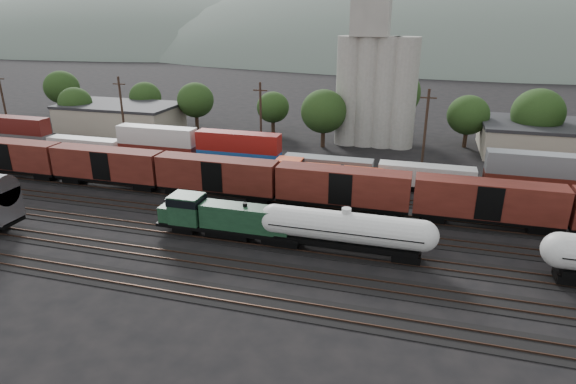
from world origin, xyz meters
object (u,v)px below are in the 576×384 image
(green_locomotive, at_px, (221,217))
(tank_car_a, at_px, (346,229))
(orange_locomotive, at_px, (320,177))
(grain_silo, at_px, (375,79))

(green_locomotive, xyz_separation_m, tank_car_a, (12.67, 0.00, 0.32))
(tank_car_a, height_order, orange_locomotive, tank_car_a)
(tank_car_a, distance_m, orange_locomotive, 16.06)
(green_locomotive, xyz_separation_m, orange_locomotive, (6.93, 15.00, 0.01))
(tank_car_a, bearing_deg, green_locomotive, -180.00)
(tank_car_a, xyz_separation_m, grain_silo, (-2.35, 41.00, 8.63))
(tank_car_a, bearing_deg, orange_locomotive, 110.93)
(tank_car_a, xyz_separation_m, orange_locomotive, (-5.74, 15.00, -0.31))
(green_locomotive, height_order, orange_locomotive, orange_locomotive)
(green_locomotive, bearing_deg, tank_car_a, 0.00)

